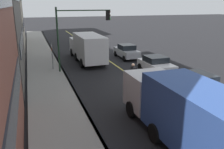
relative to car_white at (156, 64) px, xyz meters
The scene contains 12 objects.
ground 3.67m from the car_white, 132.82° to the left, with size 200.00×200.00×0.00m, color black.
sidewalk_slab 9.92m from the car_white, 104.27° to the left, with size 80.00×3.24×0.15m, color gray.
curb_edge 8.44m from the car_white, 106.86° to the left, with size 80.00×0.16×0.15m, color slate.
lane_stripe_center 3.67m from the car_white, 132.82° to the left, with size 80.00×0.16×0.01m, color #D8CC4C.
car_white is the anchor object (origin of this frame).
car_silver 6.38m from the car_white, ahead, with size 4.17×1.92×1.58m.
car_navy 6.15m from the car_white, behind, with size 4.39×2.08×1.55m.
truck_blue 11.59m from the car_white, 156.54° to the left, with size 8.02×2.58×2.94m.
truck_white 7.98m from the car_white, 38.26° to the left, with size 8.39×2.53×2.99m.
pedestrian_with_backpack 4.50m from the car_white, 128.09° to the left, with size 0.42×0.37×1.78m.
traffic_light_mast 7.72m from the car_white, 67.85° to the left, with size 0.28×4.96×5.80m.
street_sign_post 9.65m from the car_white, 67.42° to the left, with size 0.60×0.08×2.61m.
Camera 1 is at (-16.07, 8.08, 6.08)m, focal length 37.97 mm.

